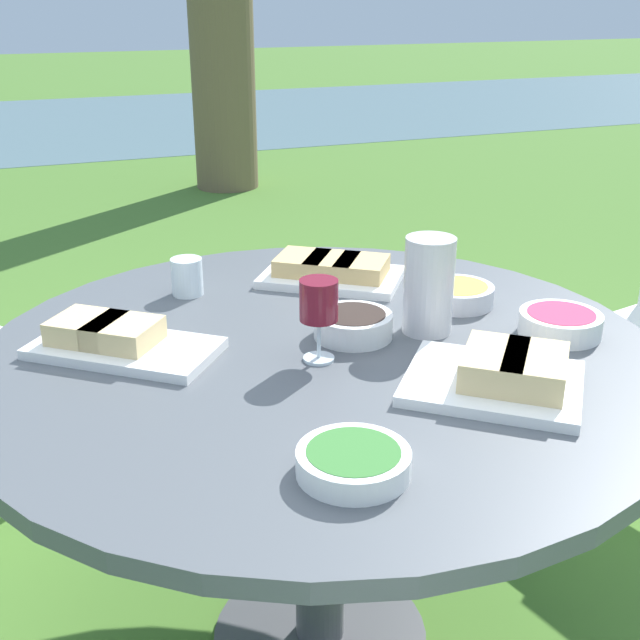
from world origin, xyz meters
TOP-DOWN VIEW (x-y plane):
  - ground_plane at (0.00, 0.00)m, footprint 40.00×40.00m
  - river_strip at (0.00, 8.27)m, footprint 40.00×4.74m
  - dining_table at (0.00, 0.00)m, footprint 1.35×1.35m
  - water_pitcher at (0.24, -0.00)m, footprint 0.11×0.10m
  - wine_glass at (-0.02, -0.05)m, footprint 0.07×0.07m
  - platter_bread_main at (-0.38, 0.13)m, footprint 0.39×0.37m
  - platter_charcuterie at (0.24, -0.28)m, footprint 0.39×0.39m
  - platter_sandwich_side at (0.17, 0.36)m, footprint 0.39×0.36m
  - bowl_fries at (0.37, 0.11)m, footprint 0.16×0.16m
  - bowl_salad at (-0.12, -0.43)m, footprint 0.17×0.17m
  - bowl_olives at (0.08, 0.03)m, footprint 0.16×0.16m
  - bowl_dip_red at (0.48, -0.12)m, footprint 0.17×0.17m
  - cup_water_near at (-0.17, 0.39)m, footprint 0.07×0.07m

SIDE VIEW (x-z plane):
  - ground_plane at x=0.00m, z-range 0.00..0.00m
  - river_strip at x=0.00m, z-range 0.00..0.01m
  - dining_table at x=0.00m, z-range 0.27..1.01m
  - bowl_salad at x=-0.12m, z-range 0.74..0.78m
  - bowl_fries at x=0.37m, z-range 0.74..0.78m
  - platter_bread_main at x=-0.38m, z-range 0.73..0.79m
  - bowl_dip_red at x=0.48m, z-range 0.74..0.79m
  - platter_sandwich_side at x=0.17m, z-range 0.73..0.79m
  - bowl_olives at x=0.08m, z-range 0.74..0.79m
  - platter_charcuterie at x=0.24m, z-range 0.73..0.80m
  - cup_water_near at x=-0.17m, z-range 0.73..0.82m
  - water_pitcher at x=0.24m, z-range 0.74..0.94m
  - wine_glass at x=-0.02m, z-range 0.77..0.93m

